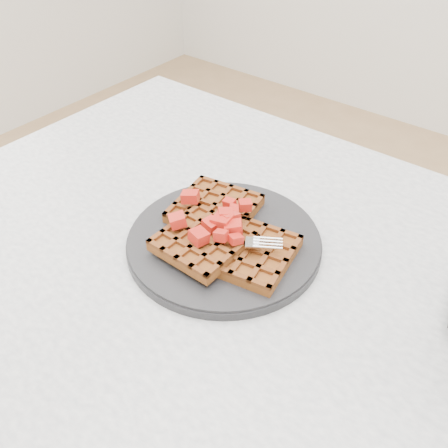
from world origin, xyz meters
name	(u,v)px	position (x,y,z in m)	size (l,w,h in m)	color
table	(273,347)	(0.00, 0.00, 0.64)	(1.20, 0.80, 0.75)	white
plate	(224,241)	(-0.11, 0.03, 0.76)	(0.27, 0.27, 0.02)	black
waffles	(222,233)	(-0.11, 0.02, 0.78)	(0.22, 0.19, 0.03)	brown
strawberry_pile	(224,216)	(-0.11, 0.03, 0.80)	(0.15, 0.15, 0.02)	#AB130E
fork	(227,252)	(-0.08, 0.00, 0.77)	(0.02, 0.18, 0.02)	silver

